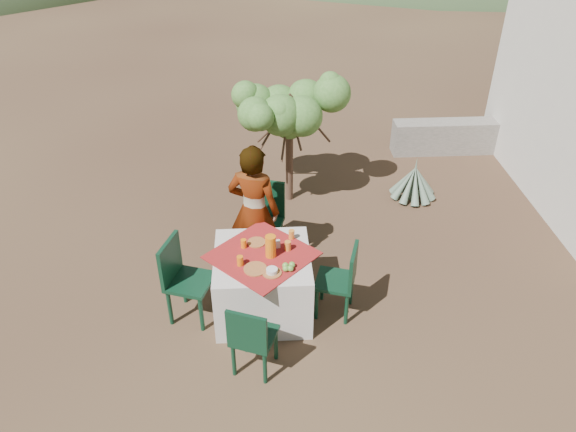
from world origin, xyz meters
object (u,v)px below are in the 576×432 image
object	(u,v)px
chair_left	(182,276)
shrub_tree	(293,115)
chair_near	(251,337)
chair_right	(342,278)
person	(254,211)
table	(263,282)
agave	(414,183)
juice_pitcher	(271,246)
chair_far	(264,217)

from	to	relation	value
chair_left	shrub_tree	xyz separation A→B (m)	(1.33, 2.42, 0.77)
chair_near	chair_right	xyz separation A→B (m)	(0.98, 0.80, 0.01)
chair_near	chair_left	world-z (taller)	chair_left
shrub_tree	person	bearing A→B (deg)	-108.59
table	agave	distance (m)	3.20
shrub_tree	agave	distance (m)	2.07
chair_near	chair_left	distance (m)	1.13
chair_left	person	world-z (taller)	person
agave	juice_pitcher	size ratio (longest dim) A/B	2.89
person	shrub_tree	world-z (taller)	person
table	chair_right	bearing A→B (deg)	-6.99
chair_left	agave	world-z (taller)	chair_left
table	chair_near	distance (m)	0.92
chair_left	shrub_tree	bearing A→B (deg)	-10.16
person	juice_pitcher	distance (m)	0.78
chair_left	agave	size ratio (longest dim) A/B	1.34
chair_left	chair_right	size ratio (longest dim) A/B	1.10
shrub_tree	chair_far	bearing A→B (deg)	-107.94
chair_far	juice_pitcher	world-z (taller)	juice_pitcher
chair_left	juice_pitcher	bearing A→B (deg)	-70.35
shrub_tree	agave	world-z (taller)	shrub_tree
table	chair_near	world-z (taller)	chair_near
chair_far	table	bearing A→B (deg)	-75.23
table	shrub_tree	xyz separation A→B (m)	(0.48, 2.38, 0.93)
table	person	distance (m)	0.87
chair_left	juice_pitcher	world-z (taller)	juice_pitcher
person	shrub_tree	size ratio (longest dim) A/B	1.01
table	chair_right	distance (m)	0.87
chair_near	juice_pitcher	xyz separation A→B (m)	(0.22, 0.88, 0.41)
chair_left	chair_right	distance (m)	1.71
table	chair_near	size ratio (longest dim) A/B	1.51
table	chair_right	size ratio (longest dim) A/B	1.48
juice_pitcher	chair_right	bearing A→B (deg)	-6.10
chair_far	chair_left	distance (m)	1.39
chair_far	chair_near	world-z (taller)	chair_far
chair_far	chair_right	xyz separation A→B (m)	(0.81, -1.13, -0.07)
chair_left	shrub_tree	world-z (taller)	shrub_tree
chair_near	shrub_tree	xyz separation A→B (m)	(0.60, 3.29, 0.83)
agave	juice_pitcher	world-z (taller)	juice_pitcher
shrub_tree	table	bearing A→B (deg)	-101.34
shrub_tree	chair_left	bearing A→B (deg)	-118.82
chair_far	chair_right	distance (m)	1.39
chair_right	chair_far	bearing A→B (deg)	-127.24
chair_right	person	distance (m)	1.30
agave	shrub_tree	bearing A→B (deg)	176.40
chair_left	shrub_tree	size ratio (longest dim) A/B	0.59
table	agave	xyz separation A→B (m)	(2.25, 2.27, -0.14)
chair_right	person	xyz separation A→B (m)	(-0.93, 0.84, 0.35)
chair_far	agave	world-z (taller)	chair_far
juice_pitcher	shrub_tree	bearing A→B (deg)	80.92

